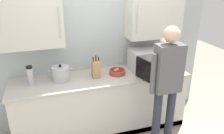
{
  "coord_description": "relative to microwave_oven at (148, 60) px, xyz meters",
  "views": [
    {
      "loc": [
        -0.74,
        -2.02,
        2.28
      ],
      "look_at": [
        0.15,
        0.84,
        1.05
      ],
      "focal_mm": 35.97,
      "sensor_mm": 36.0,
      "label": 1
    }
  ],
  "objects": [
    {
      "name": "thermos_flask",
      "position": [
        -1.73,
        -0.03,
        -0.02
      ],
      "size": [
        0.08,
        0.08,
        0.28
      ],
      "color": "#B7BABF",
      "rests_on": "counter_unit"
    },
    {
      "name": "back_wall_tiled",
      "position": [
        -0.76,
        0.3,
        0.38
      ],
      "size": [
        3.72,
        0.44,
        2.7
      ],
      "color": "#B2BCC1",
      "rests_on": "ground_plane"
    },
    {
      "name": "microwave_oven",
      "position": [
        0.0,
        0.0,
        0.0
      ],
      "size": [
        0.61,
        0.8,
        0.32
      ],
      "color": "#B7BABF",
      "rests_on": "counter_unit"
    },
    {
      "name": "counter_unit",
      "position": [
        -0.76,
        -0.04,
        -0.61
      ],
      "size": [
        2.6,
        0.69,
        0.9
      ],
      "color": "beige",
      "rests_on": "ground_plane"
    },
    {
      "name": "person_figure",
      "position": [
        -0.08,
        -0.7,
        -0.02
      ],
      "size": [
        0.44,
        0.53,
        1.74
      ],
      "color": "#282D3D",
      "rests_on": "ground_plane"
    },
    {
      "name": "stock_pot",
      "position": [
        -1.33,
        -0.0,
        -0.06
      ],
      "size": [
        0.34,
        0.24,
        0.24
      ],
      "color": "#B7BABF",
      "rests_on": "counter_unit"
    },
    {
      "name": "fruit_bowl",
      "position": [
        -0.51,
        -0.02,
        -0.12
      ],
      "size": [
        0.24,
        0.24,
        0.1
      ],
      "color": "#AD3D33",
      "rests_on": "counter_unit"
    },
    {
      "name": "knife_block",
      "position": [
        -0.84,
        -0.03,
        -0.03
      ],
      "size": [
        0.11,
        0.15,
        0.34
      ],
      "color": "tan",
      "rests_on": "counter_unit"
    }
  ]
}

